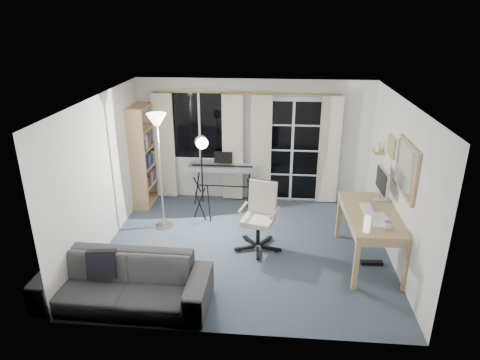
% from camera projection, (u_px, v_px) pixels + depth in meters
% --- Properties ---
extents(floor, '(4.50, 4.00, 0.02)m').
position_uv_depth(floor, '(246.00, 248.00, 6.92)').
color(floor, '#3E4C5A').
rests_on(floor, ground).
extents(window, '(1.20, 0.08, 1.40)m').
position_uv_depth(window, '(200.00, 125.00, 8.28)').
color(window, white).
rests_on(window, floor).
extents(french_door, '(1.32, 0.09, 2.11)m').
position_uv_depth(french_door, '(292.00, 151.00, 8.30)').
color(french_door, white).
rests_on(french_door, floor).
extents(curtains, '(3.60, 0.07, 2.13)m').
position_uv_depth(curtains, '(246.00, 148.00, 8.27)').
color(curtains, gold).
rests_on(curtains, floor).
extents(bookshelf, '(0.32, 0.91, 1.96)m').
position_uv_depth(bookshelf, '(143.00, 157.00, 8.26)').
color(bookshelf, tan).
rests_on(bookshelf, floor).
extents(torchiere_lamp, '(0.43, 0.43, 2.03)m').
position_uv_depth(torchiere_lamp, '(158.00, 138.00, 6.98)').
color(torchiere_lamp, '#B2B2B7').
rests_on(torchiere_lamp, floor).
extents(keyboard_piano, '(1.32, 0.65, 0.96)m').
position_uv_depth(keyboard_piano, '(223.00, 168.00, 8.27)').
color(keyboard_piano, black).
rests_on(keyboard_piano, floor).
extents(studio_light, '(0.36, 0.37, 1.63)m').
position_uv_depth(studio_light, '(202.00, 152.00, 7.31)').
color(studio_light, black).
rests_on(studio_light, floor).
extents(office_chair, '(0.75, 0.75, 1.09)m').
position_uv_depth(office_chair, '(261.00, 210.00, 6.76)').
color(office_chair, black).
rests_on(office_chair, floor).
extents(desk, '(0.82, 1.56, 0.82)m').
position_uv_depth(desk, '(372.00, 219.00, 6.29)').
color(desk, '#9E8251').
rests_on(desk, floor).
extents(monitor, '(0.20, 0.59, 0.51)m').
position_uv_depth(monitor, '(382.00, 182.00, 6.53)').
color(monitor, silver).
rests_on(monitor, desk).
extents(desk_clutter, '(0.47, 0.94, 1.04)m').
position_uv_depth(desk_clutter, '(370.00, 231.00, 6.09)').
color(desk_clutter, white).
rests_on(desk_clutter, desk).
extents(mug, '(0.14, 0.11, 0.13)m').
position_uv_depth(mug, '(388.00, 224.00, 5.75)').
color(mug, silver).
rests_on(mug, desk).
extents(wall_mirror, '(0.04, 0.94, 0.74)m').
position_uv_depth(wall_mirror, '(406.00, 169.00, 5.84)').
color(wall_mirror, tan).
rests_on(wall_mirror, floor).
extents(framed_print, '(0.03, 0.42, 0.32)m').
position_uv_depth(framed_print, '(391.00, 146.00, 6.65)').
color(framed_print, tan).
rests_on(framed_print, floor).
extents(wall_shelf, '(0.16, 0.30, 0.18)m').
position_uv_depth(wall_shelf, '(378.00, 148.00, 7.19)').
color(wall_shelf, tan).
rests_on(wall_shelf, floor).
extents(sofa, '(2.21, 0.68, 0.86)m').
position_uv_depth(sofa, '(123.00, 275.00, 5.44)').
color(sofa, '#333235').
rests_on(sofa, floor).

